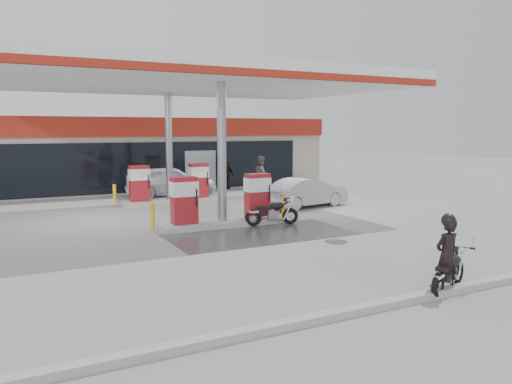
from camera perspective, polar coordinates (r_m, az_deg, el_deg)
ground at (r=15.95m, az=-1.00°, el=-5.04°), size 90.00×90.00×0.00m
wet_patch at (r=16.17m, az=0.60°, el=-4.86°), size 6.00×3.00×0.00m
drain_cover at (r=15.30m, az=9.14°, el=-5.64°), size 0.70×0.70×0.01m
kerb at (r=10.36m, az=16.85°, el=-11.72°), size 28.00×0.25×0.15m
store_building at (r=30.73m, az=-14.35°, el=4.41°), size 22.00×8.22×4.00m
canopy at (r=20.28m, az=-7.47°, el=12.49°), size 16.00×10.02×5.51m
pump_island_near at (r=17.61m, az=-3.89°, el=-1.54°), size 5.14×1.30×1.78m
pump_island_far at (r=23.19m, az=-9.81°, el=0.48°), size 5.14×1.30×1.78m
main_motorcycle at (r=11.37m, az=21.18°, el=-8.51°), size 1.65×0.88×0.89m
biker_main at (r=11.10m, az=20.97°, el=-6.79°), size 0.58×0.38×1.58m
parked_motorcycle at (r=17.64m, az=1.94°, el=-2.38°), size 1.94×0.84×1.01m
sedan_white at (r=25.50m, az=-9.66°, el=1.23°), size 4.79×2.58×1.55m
attendant at (r=26.12m, az=0.64°, el=1.97°), size 1.07×1.19×2.00m
hatchback_silver at (r=21.89m, az=5.80°, el=-0.03°), size 4.05×1.99×1.28m
biker_walking at (r=28.29m, az=-3.47°, el=2.04°), size 1.04×0.56×1.69m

